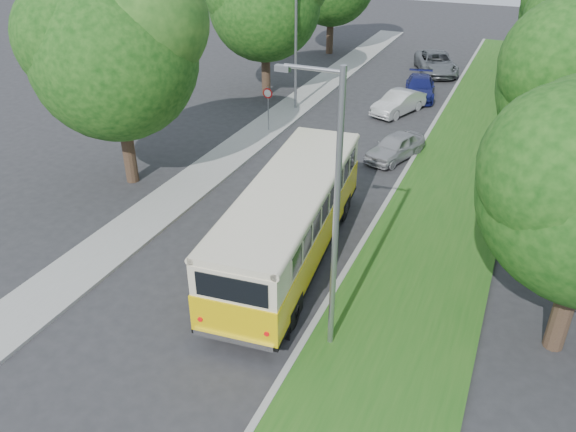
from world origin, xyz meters
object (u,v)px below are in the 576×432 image
at_px(car_white, 399,103).
at_px(car_blue, 420,87).
at_px(vintage_bus, 290,222).
at_px(car_silver, 395,147).
at_px(lamppost_near, 333,211).
at_px(car_grey, 436,63).
at_px(lamppost_far, 294,39).

height_order(car_white, car_blue, car_white).
distance_m(vintage_bus, car_silver, 10.22).
relative_size(vintage_bus, car_silver, 2.80).
relative_size(lamppost_near, car_grey, 1.49).
xyz_separation_m(vintage_bus, car_blue, (0.21, 20.29, -0.89)).
xyz_separation_m(lamppost_near, car_white, (-2.95, 20.21, -3.71)).
xyz_separation_m(lamppost_far, car_silver, (7.41, -4.84, -3.49)).
distance_m(lamppost_far, car_white, 7.10).
height_order(vintage_bus, car_white, vintage_bus).
bearing_deg(lamppost_far, car_white, 16.04).
relative_size(vintage_bus, car_grey, 1.92).
relative_size(lamppost_far, car_white, 1.89).
xyz_separation_m(lamppost_far, car_blue, (6.43, 5.34, -3.47)).
height_order(car_silver, car_blue, car_blue).
bearing_deg(vintage_bus, car_white, 85.16).
xyz_separation_m(car_blue, car_grey, (-0.14, 6.11, 0.10)).
height_order(lamppost_near, car_silver, lamppost_near).
xyz_separation_m(car_silver, car_grey, (-1.11, 16.28, 0.12)).
bearing_deg(car_white, car_grey, 108.01).
relative_size(lamppost_near, car_blue, 1.81).
height_order(vintage_bus, car_blue, vintage_bus).
bearing_deg(lamppost_far, car_blue, 39.68).
bearing_deg(vintage_bus, car_grey, 84.09).
relative_size(vintage_bus, car_blue, 2.33).
xyz_separation_m(lamppost_near, car_silver, (-1.50, 13.66, -3.74)).
bearing_deg(car_silver, car_blue, 114.78).
bearing_deg(car_blue, lamppost_near, -95.49).
xyz_separation_m(vintage_bus, car_white, (-0.26, 16.66, -0.88)).
relative_size(car_white, car_blue, 0.90).
bearing_deg(vintage_bus, lamppost_near, -58.63).
xyz_separation_m(lamppost_far, car_grey, (6.30, 11.44, -3.37)).
height_order(lamppost_near, vintage_bus, lamppost_near).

